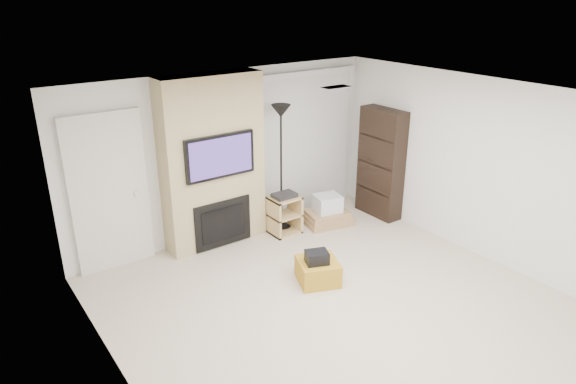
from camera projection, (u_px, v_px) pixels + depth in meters
floor at (347, 313)px, 6.04m from camera, size 5.00×5.50×0.00m
ceiling at (358, 103)px, 5.12m from camera, size 5.00×5.50×0.00m
wall_back at (227, 155)px, 7.65m from camera, size 5.00×0.00×2.50m
wall_left at (127, 290)px, 4.22m from camera, size 0.00×5.50×2.50m
wall_right at (490, 172)px, 6.93m from camera, size 0.00×5.50×2.50m
hvac_vent at (336, 87)px, 5.94m from camera, size 0.35×0.18×0.01m
ottoman at (318, 271)px, 6.64m from camera, size 0.65×0.65×0.30m
black_bag at (317, 257)px, 6.52m from camera, size 0.34×0.31×0.16m
fireplace_wall at (213, 163)px, 7.31m from camera, size 1.50×0.47×2.50m
entry_door at (109, 194)px, 6.72m from camera, size 1.02×0.11×2.14m
vertical_blinds at (304, 139)px, 8.36m from camera, size 1.98×0.10×2.37m
floor_lamp at (281, 133)px, 7.62m from camera, size 0.29×0.29×1.98m
av_stand at (284, 212)px, 7.91m from camera, size 0.45×0.38×0.66m
box_stack at (327, 213)px, 8.28m from camera, size 0.83×0.69×0.49m
bookshelf at (381, 163)px, 8.37m from camera, size 0.30×0.80×1.80m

